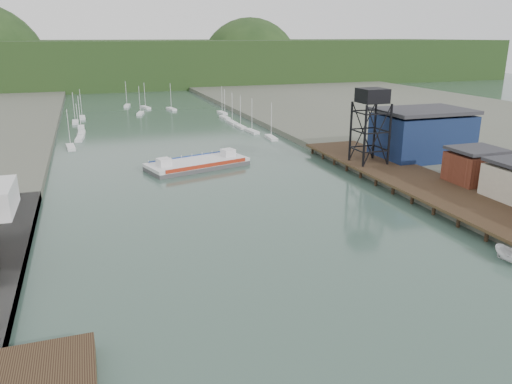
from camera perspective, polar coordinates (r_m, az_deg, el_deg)
ground at (r=50.68m, az=12.12°, el=-17.57°), size 600.00×600.00×0.00m
east_land at (r=164.94m, az=25.84°, el=5.66°), size 120.00×400.00×3.20m
east_pier at (r=103.38m, az=17.29°, el=1.58°), size 14.00×70.00×2.45m
lift_tower at (r=110.25m, az=13.13°, el=10.17°), size 6.50×6.50×16.00m
blue_shed at (r=121.59m, az=18.43°, el=6.27°), size 20.50×14.50×11.30m
marina_sailboats at (r=177.31m, az=-11.25°, el=7.89°), size 57.71×92.65×0.90m
distant_hills at (r=337.45m, az=-16.02°, el=13.67°), size 500.00×120.00×80.00m
chain_ferry at (r=114.39m, az=-6.71°, el=3.24°), size 24.35×15.00×3.27m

